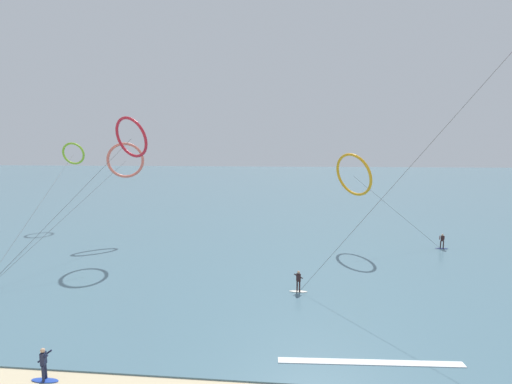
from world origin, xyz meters
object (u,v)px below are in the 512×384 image
surfer_cobalt (44,367)px  kite_crimson (131,137)px  kite_lime (73,154)px  surfer_navy (442,242)px  kite_amber (354,175)px  surfer_ivory (298,283)px  kite_coral (126,160)px

surfer_cobalt → kite_crimson: 25.48m
surfer_cobalt → kite_lime: 40.94m
surfer_navy → kite_amber: kite_amber is taller
surfer_ivory → kite_crimson: (-17.73, 10.11, 11.62)m
kite_amber → kite_coral: size_ratio=0.60×
kite_coral → surfer_navy: bearing=-30.6°
surfer_navy → kite_lime: bearing=15.0°
surfer_ivory → kite_coral: kite_coral is taller
surfer_cobalt → kite_lime: (-19.65, 34.57, 9.74)m
kite_coral → surfer_ivory: bearing=-64.1°
surfer_cobalt → kite_coral: bearing=3.7°
kite_lime → kite_coral: 13.26m
kite_coral → surfer_cobalt: bearing=-100.6°
surfer_ivory → kite_lime: (-32.29, 22.62, 9.66)m
kite_lime → surfer_navy: bearing=166.3°
surfer_ivory → surfer_cobalt: (-12.64, -11.95, -0.08)m
kite_lime → kite_crimson: 19.29m
kite_crimson → kite_amber: bearing=-146.0°
kite_lime → kite_coral: kite_lime is taller
kite_amber → surfer_navy: bearing=-127.6°
surfer_cobalt → kite_amber: size_ratio=0.14×
surfer_navy → kite_crimson: kite_crimson is taller
surfer_ivory → kite_amber: size_ratio=0.14×
surfer_navy → kite_lime: (-48.65, 8.99, 9.66)m
kite_crimson → kite_amber: (24.13, 3.57, -4.11)m
surfer_navy → kite_lime: 50.41m
kite_crimson → kite_coral: bearing=-33.2°
surfer_cobalt → kite_coral: kite_coral is taller
surfer_ivory → kite_amber: 16.87m
surfer_navy → kite_coral: kite_coral is taller
kite_crimson → kite_amber: kite_crimson is taller
kite_crimson → kite_amber: size_ratio=1.25×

